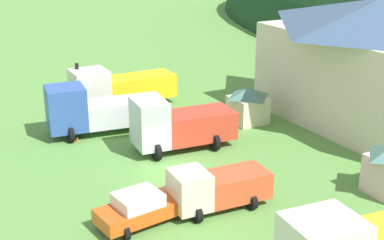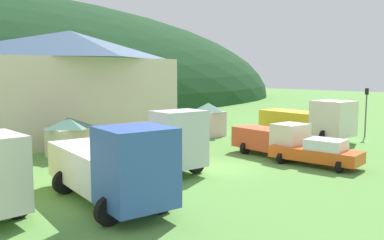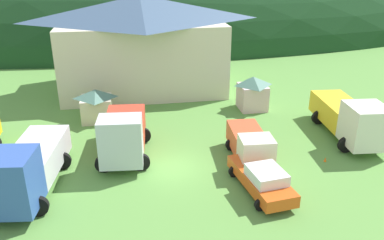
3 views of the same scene
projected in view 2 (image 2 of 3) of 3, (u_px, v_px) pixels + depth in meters
The scene contains 12 objects.
ground_plane at pixel (221, 168), 24.19m from camera, with size 200.00×200.00×0.00m, color #5B9342.
depot_building at pixel (72, 83), 35.26m from camera, with size 16.40×10.88×9.06m.
play_shed_cream at pixel (69, 137), 27.01m from camera, with size 2.58×2.57×2.63m.
play_shed_pink at pixel (208, 119), 36.15m from camera, with size 2.44×2.52×2.91m.
box_truck_blue at pixel (112, 165), 17.18m from camera, with size 3.94×8.31×3.54m.
tow_truck_silver at pixel (160, 141), 23.36m from camera, with size 3.75×6.78×3.55m.
light_truck_cream at pixel (273, 138), 27.42m from camera, with size 2.72×5.27×2.31m.
heavy_rig_striped at pixel (311, 119), 34.36m from camera, with size 3.79×8.41×3.32m.
service_pickup_orange at pixel (318, 152), 24.54m from camera, with size 2.79×5.49×1.66m.
traffic_light_east at pixel (366, 107), 35.35m from camera, with size 0.20×0.32×4.21m.
traffic_cone_near_pickup at pixel (323, 149), 30.16m from camera, with size 0.36×0.36×0.59m, color orange.
traffic_cone_mid_row at pixel (156, 210), 16.70m from camera, with size 0.36×0.36×0.62m, color orange.
Camera 2 is at (-17.43, -16.16, 5.56)m, focal length 38.60 mm.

